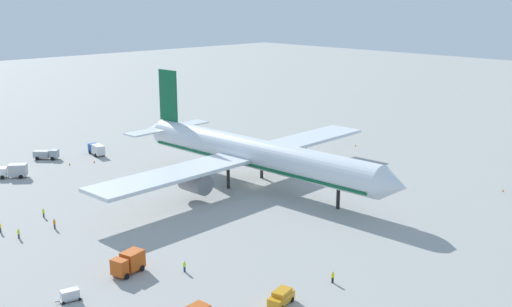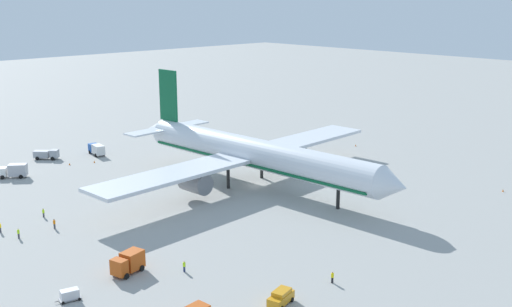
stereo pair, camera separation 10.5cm
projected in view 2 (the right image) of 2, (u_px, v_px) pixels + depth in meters
name	position (u px, v px, depth m)	size (l,w,h in m)	color
ground_plane	(256.00, 186.00, 129.15)	(600.00, 600.00, 0.00)	#9E9E99
airliner	(251.00, 154.00, 128.26)	(72.28, 74.85, 22.27)	silver
service_truck_0	(46.00, 154.00, 149.95)	(5.73, 5.52, 2.42)	#999EA5
service_truck_1	(14.00, 171.00, 134.56)	(5.47, 6.15, 3.05)	white
service_truck_2	(128.00, 262.00, 87.88)	(3.51, 5.35, 3.07)	#BF4C14
service_truck_3	(97.00, 149.00, 154.03)	(6.61, 3.12, 2.76)	#194CA5
service_van	(281.00, 297.00, 79.02)	(2.84, 4.49, 1.97)	orange
baggage_cart_0	(70.00, 295.00, 80.08)	(2.09, 3.46, 1.53)	gray
ground_worker_0	(0.00, 227.00, 103.31)	(0.55, 0.55, 1.77)	#3F3F47
ground_worker_1	(332.00, 277.00, 85.02)	(0.49, 0.49, 1.69)	black
ground_worker_2	(184.00, 266.00, 88.48)	(0.55, 0.55, 1.68)	navy
ground_worker_3	(43.00, 213.00, 110.43)	(0.41, 0.41, 1.67)	#3F3F47
ground_worker_4	(54.00, 224.00, 104.96)	(0.41, 0.41, 1.76)	#3F3F47
ground_worker_5	(18.00, 233.00, 100.74)	(0.56, 0.56, 1.73)	#3F3F47
traffic_cone_1	(70.00, 164.00, 145.03)	(0.36, 0.36, 0.55)	orange
traffic_cone_2	(356.00, 145.00, 163.34)	(0.36, 0.36, 0.55)	orange
traffic_cone_3	(503.00, 190.00, 125.13)	(0.36, 0.36, 0.55)	orange
traffic_cone_4	(94.00, 162.00, 147.01)	(0.36, 0.36, 0.55)	orange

